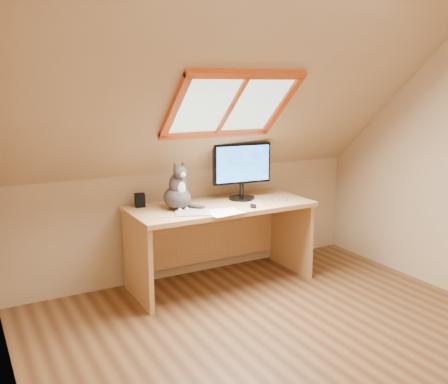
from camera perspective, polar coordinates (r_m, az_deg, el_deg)
ground at (r=3.56m, az=9.45°, el=-17.86°), size 3.50×3.50×0.00m
room_shell at (r=3.04m, az=11.46°, el=5.48°), size 3.52×3.52×2.41m
desk at (r=4.53m, az=-0.83°, el=-3.99°), size 1.63×0.71×0.74m
monitor at (r=4.55m, az=2.07°, el=2.82°), size 0.56×0.24×0.52m
cat at (r=4.22m, az=-5.33°, el=-0.00°), size 0.24×0.29×0.42m
desk_speaker at (r=4.37m, az=-9.59°, el=-0.93°), size 0.09×0.09×0.12m
graphics_tablet at (r=4.10m, az=-3.57°, el=-2.39°), size 0.34×0.30×0.01m
mouse at (r=4.30m, az=3.35°, el=-1.57°), size 0.08×0.11×0.03m
papers at (r=4.15m, az=0.06°, el=-2.25°), size 0.33×0.27×0.00m
cables at (r=4.53m, az=5.05°, el=-1.04°), size 0.51×0.26×0.01m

